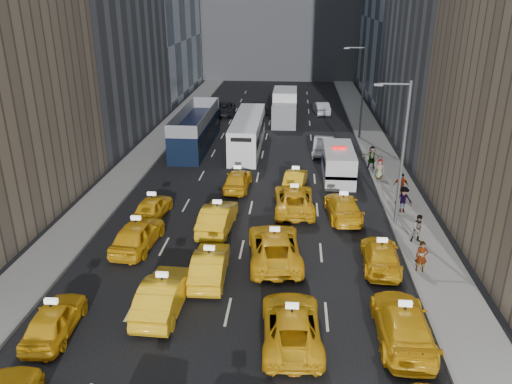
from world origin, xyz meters
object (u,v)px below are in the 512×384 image
double_decker (196,129)px  pedestrian_0 (422,257)px  box_truck (285,107)px  city_bus (248,133)px  nypd_van (338,164)px

double_decker → pedestrian_0: (15.98, -21.89, -0.73)m
pedestrian_0 → box_truck: bearing=112.5°
double_decker → pedestrian_0: 27.11m
box_truck → pedestrian_0: bearing=-73.0°
city_bus → pedestrian_0: (11.02, -21.62, -0.51)m
nypd_van → double_decker: (-12.76, 7.67, 0.56)m
double_decker → box_truck: double_decker is taller
city_bus → box_truck: (3.15, 10.59, 0.21)m
double_decker → box_truck: size_ratio=1.56×
double_decker → city_bus: bearing=-5.0°
nypd_van → city_bus: size_ratio=0.51×
nypd_van → box_truck: box_truck is taller
pedestrian_0 → city_bus: bearing=125.8°
nypd_van → pedestrian_0: 14.58m
double_decker → nypd_van: bearing=-32.9°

